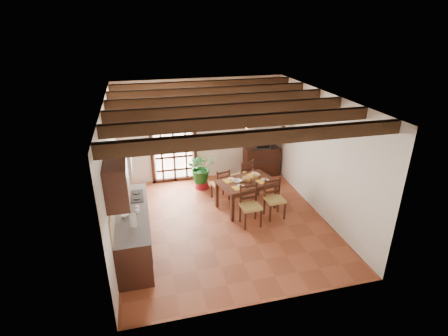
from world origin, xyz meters
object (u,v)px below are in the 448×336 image
object	(u,v)px
chair_near_right	(274,206)
sideboard	(261,161)
kitchen_counter	(133,231)
chair_far_right	(243,183)
dining_table	(246,184)
crt_tv	(262,141)
potted_plant	(201,168)
pendant_lamp	(247,123)
chair_near_left	(250,213)
chair_far_left	(221,190)

from	to	relation	value
chair_near_right	sideboard	world-z (taller)	chair_near_right
kitchen_counter	sideboard	world-z (taller)	kitchen_counter
kitchen_counter	chair_far_right	bearing A→B (deg)	33.72
chair_near_right	chair_far_right	bearing A→B (deg)	102.23
dining_table	chair_far_right	bearing A→B (deg)	63.76
chair_far_right	sideboard	size ratio (longest dim) A/B	0.97
chair_near_right	sideboard	bearing A→B (deg)	74.53
kitchen_counter	sideboard	size ratio (longest dim) A/B	2.27
sideboard	crt_tv	bearing A→B (deg)	-89.92
potted_plant	pendant_lamp	bearing A→B (deg)	-55.47
kitchen_counter	dining_table	xyz separation A→B (m)	(2.63, 1.12, 0.15)
crt_tv	potted_plant	distance (m)	1.92
sideboard	crt_tv	xyz separation A→B (m)	(0.00, -0.01, 0.61)
crt_tv	pendant_lamp	xyz separation A→B (m)	(-0.99, -1.60, 1.05)
chair_near_left	chair_far_left	bearing A→B (deg)	103.80
chair_far_left	pendant_lamp	size ratio (longest dim) A/B	1.00
chair_near_left	chair_near_right	world-z (taller)	chair_near_left
chair_far_left	kitchen_counter	bearing A→B (deg)	24.29
chair_far_right	pendant_lamp	world-z (taller)	pendant_lamp
potted_plant	chair_far_right	bearing A→B (deg)	-30.57
dining_table	potted_plant	size ratio (longest dim) A/B	0.69
chair_near_left	chair_near_right	size ratio (longest dim) A/B	1.03
chair_near_left	kitchen_counter	bearing A→B (deg)	-172.97
dining_table	chair_near_right	size ratio (longest dim) A/B	1.66
kitchen_counter	chair_near_left	world-z (taller)	kitchen_counter
dining_table	pendant_lamp	world-z (taller)	pendant_lamp
chair_near_left	crt_tv	world-z (taller)	crt_tv
potted_plant	chair_near_right	bearing A→B (deg)	-54.58
chair_near_left	chair_near_right	distance (m)	0.66
dining_table	pendant_lamp	distance (m)	1.46
chair_near_right	pendant_lamp	distance (m)	1.98
kitchen_counter	chair_far_left	size ratio (longest dim) A/B	2.67
chair_near_right	chair_near_left	bearing A→B (deg)	-167.83
chair_near_right	dining_table	bearing A→B (deg)	128.46
crt_tv	potted_plant	bearing A→B (deg)	-158.01
chair_near_left	pendant_lamp	distance (m)	1.98
chair_near_left	sideboard	size ratio (longest dim) A/B	0.93
kitchen_counter	pendant_lamp	bearing A→B (deg)	24.82
chair_near_right	pendant_lamp	bearing A→B (deg)	123.84
chair_near_right	potted_plant	size ratio (longest dim) A/B	0.42
chair_far_right	potted_plant	xyz separation A→B (m)	(-0.97, 0.57, 0.27)
crt_tv	sideboard	bearing A→B (deg)	99.72
chair_far_left	dining_table	bearing A→B (deg)	117.60
sideboard	chair_far_left	bearing A→B (deg)	-142.21
potted_plant	sideboard	bearing A→B (deg)	12.45
chair_far_right	crt_tv	bearing A→B (deg)	-154.47
chair_far_left	chair_far_right	distance (m)	0.66
potted_plant	chair_near_left	bearing A→B (deg)	-71.19
chair_near_left	pendant_lamp	world-z (taller)	pendant_lamp
kitchen_counter	chair_far_left	bearing A→B (deg)	38.13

